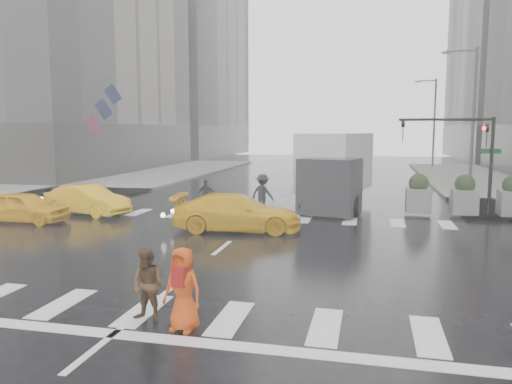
% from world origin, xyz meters
% --- Properties ---
extents(ground, '(120.00, 120.00, 0.00)m').
position_xyz_m(ground, '(0.00, 0.00, 0.00)').
color(ground, black).
rests_on(ground, ground).
extents(sidewalk_nw, '(35.00, 35.00, 0.15)m').
position_xyz_m(sidewalk_nw, '(-19.50, 17.50, 0.07)').
color(sidewalk_nw, gray).
rests_on(sidewalk_nw, ground).
extents(building_nw_far, '(26.05, 26.05, 44.00)m').
position_xyz_m(building_nw_far, '(-29.00, 56.00, 20.19)').
color(building_nw_far, slate).
rests_on(building_nw_far, ground).
extents(road_markings, '(18.00, 48.00, 0.01)m').
position_xyz_m(road_markings, '(0.00, 0.00, 0.01)').
color(road_markings, silver).
rests_on(road_markings, ground).
extents(traffic_signal_pole, '(4.45, 0.42, 4.50)m').
position_xyz_m(traffic_signal_pole, '(9.01, 8.01, 3.22)').
color(traffic_signal_pole, black).
rests_on(traffic_signal_pole, ground).
extents(street_lamp_near, '(2.15, 0.22, 9.00)m').
position_xyz_m(street_lamp_near, '(10.87, 18.00, 4.95)').
color(street_lamp_near, '#59595B').
rests_on(street_lamp_near, ground).
extents(street_lamp_far, '(2.15, 0.22, 9.00)m').
position_xyz_m(street_lamp_far, '(10.87, 38.00, 4.95)').
color(street_lamp_far, '#59595B').
rests_on(street_lamp_far, ground).
extents(planter_west, '(1.10, 1.10, 1.80)m').
position_xyz_m(planter_west, '(7.00, 8.20, 0.98)').
color(planter_west, gray).
rests_on(planter_west, ground).
extents(planter_mid, '(1.10, 1.10, 1.80)m').
position_xyz_m(planter_mid, '(9.00, 8.20, 0.98)').
color(planter_mid, gray).
rests_on(planter_mid, ground).
extents(planter_east, '(1.10, 1.10, 1.80)m').
position_xyz_m(planter_east, '(11.00, 8.20, 0.98)').
color(planter_east, gray).
rests_on(planter_east, ground).
extents(flag_cluster, '(2.87, 3.06, 4.69)m').
position_xyz_m(flag_cluster, '(-15.08, 18.50, 5.64)').
color(flag_cluster, '#59595B').
rests_on(flag_cluster, ground).
extents(pedestrian_brown, '(0.83, 0.70, 1.54)m').
position_xyz_m(pedestrian_brown, '(0.37, -6.51, 0.77)').
color(pedestrian_brown, '#452D18').
rests_on(pedestrian_brown, ground).
extents(pedestrian_orange, '(0.91, 0.68, 1.68)m').
position_xyz_m(pedestrian_orange, '(1.26, -6.80, 0.85)').
color(pedestrian_orange, '#C3400D').
rests_on(pedestrian_orange, ground).
extents(pedestrian_far_a, '(0.95, 0.65, 1.53)m').
position_xyz_m(pedestrian_far_a, '(-2.94, 7.12, 0.76)').
color(pedestrian_far_a, black).
rests_on(pedestrian_far_a, ground).
extents(pedestrian_far_b, '(1.35, 1.04, 1.85)m').
position_xyz_m(pedestrian_far_b, '(-0.17, 7.28, 0.92)').
color(pedestrian_far_b, black).
rests_on(pedestrian_far_b, ground).
extents(taxi_front, '(3.91, 1.60, 1.33)m').
position_xyz_m(taxi_front, '(-9.62, 2.56, 0.66)').
color(taxi_front, yellow).
rests_on(taxi_front, ground).
extents(taxi_mid, '(4.43, 2.46, 1.38)m').
position_xyz_m(taxi_mid, '(-8.03, 4.91, 0.69)').
color(taxi_mid, yellow).
rests_on(taxi_mid, ground).
extents(taxi_rear, '(4.63, 2.54, 1.45)m').
position_xyz_m(taxi_rear, '(-0.25, 2.89, 0.73)').
color(taxi_rear, yellow).
rests_on(taxi_rear, ground).
extents(box_truck, '(2.65, 7.07, 3.76)m').
position_xyz_m(box_truck, '(3.00, 9.69, 2.00)').
color(box_truck, silver).
rests_on(box_truck, ground).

